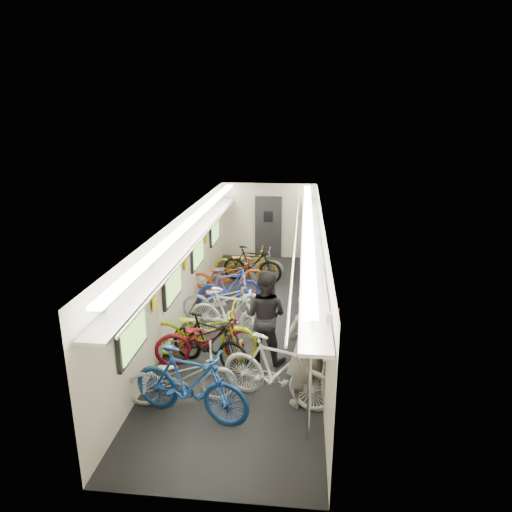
% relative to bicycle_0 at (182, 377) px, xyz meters
% --- Properties ---
extents(train_car_shell, '(10.00, 10.00, 10.00)m').
position_rel_bicycle_0_xyz_m(train_car_shell, '(0.38, 3.82, 1.19)').
color(train_car_shell, black).
rests_on(train_car_shell, ground).
extents(bicycle_0, '(1.86, 1.00, 0.93)m').
position_rel_bicycle_0_xyz_m(bicycle_0, '(0.00, 0.00, 0.00)').
color(bicycle_0, '#B0B0B5').
rests_on(bicycle_0, ground).
extents(bicycle_1, '(2.00, 1.04, 1.15)m').
position_rel_bicycle_0_xyz_m(bicycle_1, '(0.23, -0.35, 0.11)').
color(bicycle_1, navy).
rests_on(bicycle_1, ground).
extents(bicycle_2, '(2.03, 1.14, 1.01)m').
position_rel_bicycle_0_xyz_m(bicycle_2, '(0.15, 1.24, 0.04)').
color(bicycle_2, maroon).
rests_on(bicycle_2, ground).
extents(bicycle_3, '(1.75, 1.14, 1.02)m').
position_rel_bicycle_0_xyz_m(bicycle_3, '(0.22, 1.12, 0.05)').
color(bicycle_3, black).
rests_on(bicycle_3, ground).
extents(bicycle_4, '(2.16, 0.84, 1.12)m').
position_rel_bicycle_0_xyz_m(bicycle_4, '(0.03, 1.41, 0.10)').
color(bicycle_4, '#B6C612').
rests_on(bicycle_4, ground).
extents(bicycle_5, '(1.84, 0.83, 1.07)m').
position_rel_bicycle_0_xyz_m(bicycle_5, '(0.40, 2.33, 0.07)').
color(bicycle_5, white).
rests_on(bicycle_5, ground).
extents(bicycle_6, '(1.90, 0.93, 0.96)m').
position_rel_bicycle_0_xyz_m(bicycle_6, '(0.11, 3.17, 0.02)').
color(bicycle_6, '#9C9CA0').
rests_on(bicycle_6, ground).
extents(bicycle_7, '(1.59, 0.99, 0.93)m').
position_rel_bicycle_0_xyz_m(bicycle_7, '(0.10, 4.00, -0.00)').
color(bicycle_7, '#1C30AC').
rests_on(bicycle_7, ground).
extents(bicycle_8, '(2.19, 1.32, 1.09)m').
position_rel_bicycle_0_xyz_m(bicycle_8, '(-0.04, 4.51, 0.08)').
color(bicycle_8, '#91350F').
rests_on(bicycle_8, ground).
extents(bicycle_9, '(1.75, 0.79, 1.02)m').
position_rel_bicycle_0_xyz_m(bicycle_9, '(0.48, 5.68, 0.04)').
color(bicycle_9, black).
rests_on(bicycle_9, ground).
extents(bicycle_10, '(1.77, 0.64, 0.93)m').
position_rel_bicycle_0_xyz_m(bicycle_10, '(0.26, 5.85, -0.00)').
color(bicycle_10, gold).
rests_on(bicycle_10, ground).
extents(bicycle_11, '(1.97, 1.14, 1.14)m').
position_rel_bicycle_0_xyz_m(bicycle_11, '(1.49, 0.17, 0.11)').
color(bicycle_11, silver).
rests_on(bicycle_11, ground).
extents(bicycle_12, '(1.72, 0.62, 0.90)m').
position_rel_bicycle_0_xyz_m(bicycle_12, '(0.48, 5.87, -0.01)').
color(bicycle_12, slate).
rests_on(bicycle_12, ground).
extents(passenger_near, '(0.85, 0.78, 1.96)m').
position_rel_bicycle_0_xyz_m(passenger_near, '(1.93, 0.17, 0.52)').
color(passenger_near, gray).
rests_on(passenger_near, ground).
extents(passenger_mid, '(1.03, 0.91, 1.77)m').
position_rel_bicycle_0_xyz_m(passenger_mid, '(1.19, 1.51, 0.42)').
color(passenger_mid, black).
rests_on(passenger_mid, ground).
extents(backpack, '(0.28, 0.18, 0.38)m').
position_rel_bicycle_0_xyz_m(backpack, '(2.33, 0.59, 0.82)').
color(backpack, '#A41710').
rests_on(backpack, passenger_near).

